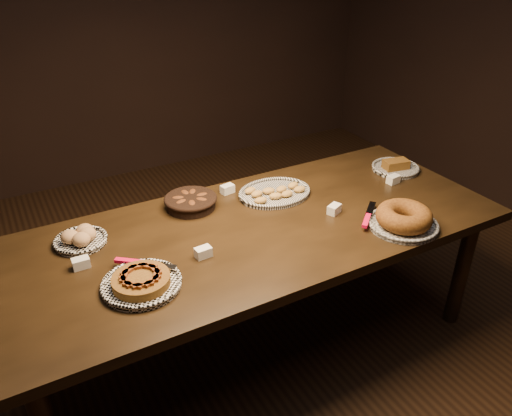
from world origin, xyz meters
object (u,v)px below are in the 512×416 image
bundt_cake_plate (403,219)px  buffet_table (257,239)px  apple_tart_plate (141,282)px  madeleine_platter (275,193)px

bundt_cake_plate → buffet_table: bearing=128.8°
apple_tart_plate → madeleine_platter: (0.86, 0.41, -0.01)m
apple_tart_plate → bundt_cake_plate: bundt_cake_plate is taller
buffet_table → madeleine_platter: (0.24, 0.23, 0.09)m
buffet_table → bundt_cake_plate: 0.70m
buffet_table → bundt_cake_plate: size_ratio=5.88×
apple_tart_plate → madeleine_platter: bearing=15.7°
buffet_table → bundt_cake_plate: (0.60, -0.34, 0.12)m
buffet_table → apple_tart_plate: 0.65m
buffet_table → madeleine_platter: bearing=44.2°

